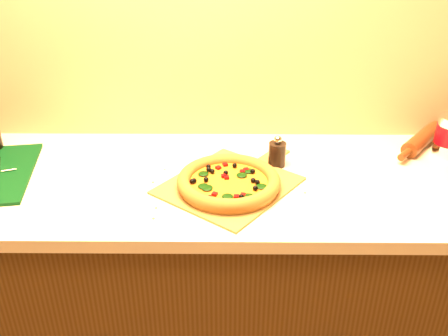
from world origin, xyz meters
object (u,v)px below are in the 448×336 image
(pizza_peel, at_px, (232,184))
(pepper_grinder, at_px, (277,153))
(pizza, at_px, (229,182))
(rolling_pin, at_px, (424,137))

(pizza_peel, distance_m, pepper_grinder, 0.20)
(pizza, height_order, rolling_pin, rolling_pin)
(pizza, xyz_separation_m, rolling_pin, (0.70, 0.32, 0.00))
(pepper_grinder, bearing_deg, pizza, -134.87)
(pizza, bearing_deg, rolling_pin, 24.65)
(pizza_peel, xyz_separation_m, pizza, (-0.01, -0.03, 0.02))
(pizza_peel, height_order, pepper_grinder, pepper_grinder)
(pizza, bearing_deg, pepper_grinder, 45.13)
(pepper_grinder, height_order, rolling_pin, pepper_grinder)
(pizza, height_order, pepper_grinder, pepper_grinder)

